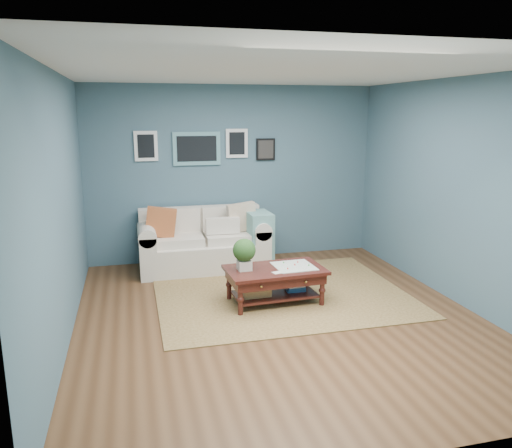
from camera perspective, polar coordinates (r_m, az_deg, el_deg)
name	(u,v)px	position (r m, az deg, el deg)	size (l,w,h in m)	color
room_shell	(277,199)	(5.48, 2.45, 2.90)	(5.00, 5.02, 2.70)	brown
area_rug	(281,293)	(6.50, 2.85, -7.90)	(3.15, 2.52, 0.01)	brown
loveseat	(209,242)	(7.47, -5.43, -2.03)	(1.92, 0.87, 0.99)	beige
coffee_table	(270,274)	(6.07, 1.60, -5.79)	(1.21, 0.75, 0.82)	black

